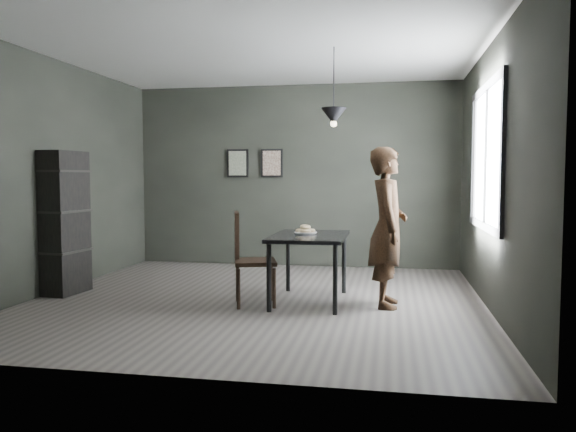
% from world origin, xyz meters
% --- Properties ---
extents(ground, '(5.00, 5.00, 0.00)m').
position_xyz_m(ground, '(0.00, 0.00, 0.00)').
color(ground, '#3C3733').
rests_on(ground, ground).
extents(back_wall, '(5.00, 0.10, 2.80)m').
position_xyz_m(back_wall, '(0.00, 2.50, 1.40)').
color(back_wall, black).
rests_on(back_wall, ground).
extents(ceiling, '(5.00, 5.00, 0.02)m').
position_xyz_m(ceiling, '(0.00, 0.00, 2.80)').
color(ceiling, silver).
rests_on(ceiling, ground).
extents(window_assembly, '(0.04, 1.96, 1.56)m').
position_xyz_m(window_assembly, '(2.47, 0.20, 1.60)').
color(window_assembly, white).
rests_on(window_assembly, ground).
extents(cafe_table, '(0.80, 1.20, 0.75)m').
position_xyz_m(cafe_table, '(0.60, 0.00, 0.67)').
color(cafe_table, black).
rests_on(cafe_table, ground).
extents(white_plate, '(0.23, 0.23, 0.01)m').
position_xyz_m(white_plate, '(0.54, 0.08, 0.76)').
color(white_plate, silver).
rests_on(white_plate, cafe_table).
extents(donut_pile, '(0.22, 0.22, 0.09)m').
position_xyz_m(donut_pile, '(0.54, 0.08, 0.79)').
color(donut_pile, beige).
rests_on(donut_pile, white_plate).
extents(woman, '(0.43, 0.63, 1.70)m').
position_xyz_m(woman, '(1.45, -0.05, 0.85)').
color(woman, black).
rests_on(woman, ground).
extents(wood_chair, '(0.55, 0.55, 1.01)m').
position_xyz_m(wood_chair, '(-0.04, -0.28, 0.57)').
color(wood_chair, black).
rests_on(wood_chair, ground).
extents(shelf_unit, '(0.37, 0.59, 1.69)m').
position_xyz_m(shelf_unit, '(-2.32, -0.06, 0.85)').
color(shelf_unit, black).
rests_on(shelf_unit, ground).
extents(pendant_lamp, '(0.28, 0.28, 0.86)m').
position_xyz_m(pendant_lamp, '(0.85, 0.10, 2.05)').
color(pendant_lamp, black).
rests_on(pendant_lamp, ground).
extents(framed_print_left, '(0.34, 0.04, 0.44)m').
position_xyz_m(framed_print_left, '(-0.90, 2.47, 1.60)').
color(framed_print_left, black).
rests_on(framed_print_left, ground).
extents(framed_print_right, '(0.34, 0.04, 0.44)m').
position_xyz_m(framed_print_right, '(-0.35, 2.47, 1.60)').
color(framed_print_right, black).
rests_on(framed_print_right, ground).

